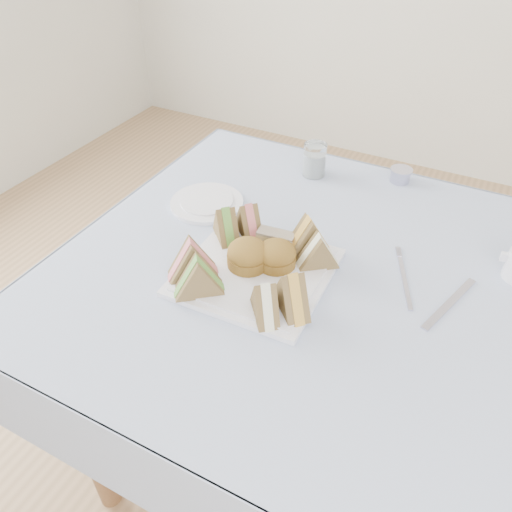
% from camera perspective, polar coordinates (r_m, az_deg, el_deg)
% --- Properties ---
extents(floor, '(4.00, 4.00, 0.00)m').
position_cam_1_polar(floor, '(1.68, 3.43, -20.75)').
color(floor, '#9E7751').
rests_on(floor, ground).
extents(table, '(0.90, 0.90, 0.74)m').
position_cam_1_polar(table, '(1.37, 4.03, -12.98)').
color(table, brown).
rests_on(table, floor).
extents(tablecloth, '(1.02, 1.02, 0.01)m').
position_cam_1_polar(tablecloth, '(1.10, 4.89, -0.99)').
color(tablecloth, '#CFDAFE').
rests_on(tablecloth, table).
extents(serving_plate, '(0.31, 0.31, 0.01)m').
position_cam_1_polar(serving_plate, '(1.07, 0.00, -1.83)').
color(serving_plate, white).
rests_on(serving_plate, tablecloth).
extents(sandwich_fl_a, '(0.11, 0.10, 0.09)m').
position_cam_1_polar(sandwich_fl_a, '(1.03, -7.34, -0.24)').
color(sandwich_fl_a, brown).
rests_on(sandwich_fl_a, serving_plate).
extents(sandwich_fl_b, '(0.11, 0.10, 0.09)m').
position_cam_1_polar(sandwich_fl_b, '(0.99, -6.61, -2.17)').
color(sandwich_fl_b, brown).
rests_on(sandwich_fl_b, serving_plate).
extents(sandwich_fr_a, '(0.10, 0.10, 0.09)m').
position_cam_1_polar(sandwich_fr_a, '(0.95, 4.10, -4.03)').
color(sandwich_fr_a, brown).
rests_on(sandwich_fr_a, serving_plate).
extents(sandwich_fr_b, '(0.09, 0.10, 0.08)m').
position_cam_1_polar(sandwich_fr_b, '(0.94, 1.03, -4.97)').
color(sandwich_fr_b, brown).
rests_on(sandwich_fr_b, serving_plate).
extents(sandwich_bl_a, '(0.10, 0.10, 0.08)m').
position_cam_1_polar(sandwich_bl_a, '(1.13, -3.45, 3.79)').
color(sandwich_bl_a, brown).
rests_on(sandwich_bl_a, serving_plate).
extents(sandwich_bl_b, '(0.10, 0.09, 0.08)m').
position_cam_1_polar(sandwich_bl_b, '(1.14, -0.85, 4.26)').
color(sandwich_bl_b, brown).
rests_on(sandwich_bl_b, serving_plate).
extents(sandwich_br_a, '(0.10, 0.09, 0.08)m').
position_cam_1_polar(sandwich_br_a, '(1.06, 7.13, 0.68)').
color(sandwich_br_a, brown).
rests_on(sandwich_br_a, serving_plate).
extents(sandwich_br_b, '(0.10, 0.10, 0.09)m').
position_cam_1_polar(sandwich_br_b, '(1.10, 5.98, 2.52)').
color(sandwich_br_b, brown).
rests_on(sandwich_br_b, serving_plate).
extents(scone_left, '(0.10, 0.10, 0.06)m').
position_cam_1_polar(scone_left, '(1.06, -0.93, 0.17)').
color(scone_left, '#A97935').
rests_on(scone_left, serving_plate).
extents(scone_right, '(0.12, 0.12, 0.06)m').
position_cam_1_polar(scone_right, '(1.06, 2.35, 0.11)').
color(scone_right, '#A97935').
rests_on(scone_right, serving_plate).
extents(pastry_slice, '(0.09, 0.04, 0.04)m').
position_cam_1_polar(pastry_slice, '(1.11, 2.32, 1.88)').
color(pastry_slice, '#E1C17D').
rests_on(pastry_slice, serving_plate).
extents(side_plate, '(0.23, 0.23, 0.01)m').
position_cam_1_polar(side_plate, '(1.29, -5.63, 6.05)').
color(side_plate, white).
rests_on(side_plate, tablecloth).
extents(water_glass, '(0.08, 0.08, 0.09)m').
position_cam_1_polar(water_glass, '(1.41, 6.71, 10.88)').
color(water_glass, white).
rests_on(water_glass, tablecloth).
extents(tea_strainer, '(0.06, 0.06, 0.03)m').
position_cam_1_polar(tea_strainer, '(1.43, 16.18, 8.79)').
color(tea_strainer, '#B3AFCA').
rests_on(tea_strainer, tablecloth).
extents(knife, '(0.07, 0.19, 0.00)m').
position_cam_1_polar(knife, '(1.08, 21.25, -5.08)').
color(knife, '#B3AFCA').
rests_on(knife, tablecloth).
extents(fork, '(0.07, 0.16, 0.00)m').
position_cam_1_polar(fork, '(1.10, 16.65, -2.87)').
color(fork, '#B3AFCA').
rests_on(fork, tablecloth).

